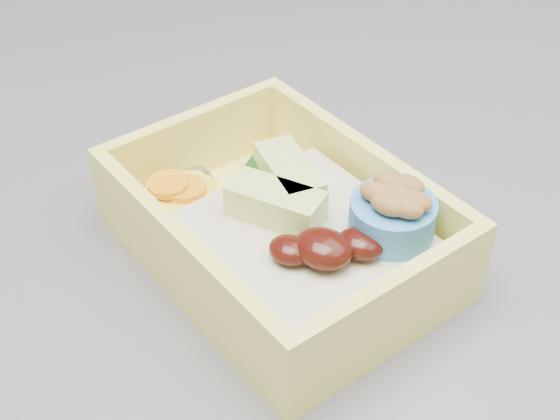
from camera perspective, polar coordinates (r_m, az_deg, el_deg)
The scene contains 1 object.
bento_box at distance 0.43m, azimuth 0.72°, elevation -1.53°, with size 0.22×0.19×0.07m.
Camera 1 is at (0.32, -0.52, 1.22)m, focal length 50.00 mm.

